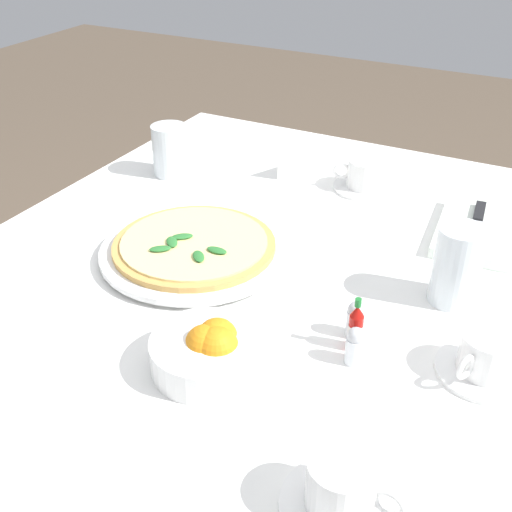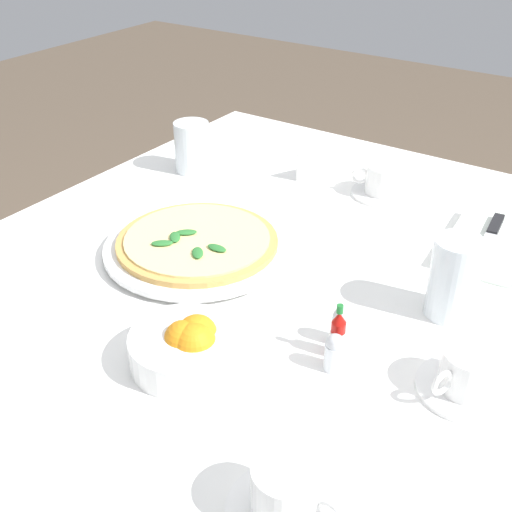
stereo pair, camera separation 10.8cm
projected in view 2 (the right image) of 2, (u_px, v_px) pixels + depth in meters
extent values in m
cube|color=white|center=(318.00, 285.00, 1.06)|extent=(1.19, 1.19, 0.02)
cube|color=white|center=(78.00, 258.00, 1.42)|extent=(1.19, 0.01, 0.28)
cube|color=white|center=(438.00, 224.00, 1.55)|extent=(0.01, 1.19, 0.28)
cylinder|color=brown|center=(245.00, 256.00, 1.84)|extent=(0.06, 0.06, 0.71)
cylinder|color=white|center=(198.00, 251.00, 1.13)|extent=(0.19, 0.19, 0.01)
cylinder|color=white|center=(198.00, 247.00, 1.12)|extent=(0.32, 0.32, 0.01)
cylinder|color=tan|center=(197.00, 242.00, 1.12)|extent=(0.28, 0.28, 0.01)
cylinder|color=#F4DB8E|center=(197.00, 238.00, 1.11)|extent=(0.25, 0.25, 0.00)
ellipsoid|color=#2D7533|center=(198.00, 253.00, 1.06)|extent=(0.04, 0.04, 0.01)
ellipsoid|color=#2D7533|center=(186.00, 232.00, 1.12)|extent=(0.04, 0.04, 0.01)
ellipsoid|color=#2D7533|center=(175.00, 237.00, 1.11)|extent=(0.04, 0.04, 0.01)
ellipsoid|color=#2D7533|center=(217.00, 248.00, 1.07)|extent=(0.02, 0.04, 0.01)
ellipsoid|color=#2D7533|center=(162.00, 243.00, 1.09)|extent=(0.04, 0.04, 0.01)
cylinder|color=white|center=(287.00, 511.00, 0.68)|extent=(0.13, 0.13, 0.01)
cylinder|color=white|center=(288.00, 489.00, 0.66)|extent=(0.08, 0.08, 0.06)
cylinder|color=black|center=(289.00, 471.00, 0.65)|extent=(0.07, 0.07, 0.00)
cylinder|color=white|center=(467.00, 388.00, 0.84)|extent=(0.13, 0.13, 0.01)
cylinder|color=white|center=(471.00, 370.00, 0.82)|extent=(0.08, 0.08, 0.06)
torus|color=white|center=(442.00, 383.00, 0.80)|extent=(0.03, 0.02, 0.03)
cylinder|color=black|center=(474.00, 355.00, 0.81)|extent=(0.07, 0.07, 0.00)
cylinder|color=white|center=(13.00, 278.00, 1.06)|extent=(0.13, 0.13, 0.01)
cylinder|color=white|center=(9.00, 261.00, 1.04)|extent=(0.08, 0.08, 0.06)
cylinder|color=black|center=(5.00, 247.00, 1.03)|extent=(0.07, 0.07, 0.00)
cylinder|color=white|center=(383.00, 193.00, 1.32)|extent=(0.13, 0.13, 0.01)
cylinder|color=white|center=(385.00, 179.00, 1.31)|extent=(0.08, 0.08, 0.06)
torus|color=white|center=(360.00, 175.00, 1.31)|extent=(0.02, 0.04, 0.03)
cylinder|color=black|center=(386.00, 167.00, 1.29)|extent=(0.07, 0.07, 0.00)
cylinder|color=white|center=(454.00, 278.00, 0.95)|extent=(0.07, 0.07, 0.12)
cylinder|color=silver|center=(452.00, 286.00, 0.95)|extent=(0.06, 0.06, 0.10)
cylinder|color=white|center=(192.00, 147.00, 1.40)|extent=(0.07, 0.07, 0.11)
cylinder|color=silver|center=(193.00, 157.00, 1.41)|extent=(0.07, 0.07, 0.06)
cube|color=white|center=(489.00, 244.00, 1.14)|extent=(0.23, 0.15, 0.02)
cube|color=silver|center=(484.00, 251.00, 1.09)|extent=(0.12, 0.03, 0.01)
cube|color=black|center=(496.00, 225.00, 1.16)|extent=(0.08, 0.03, 0.01)
cylinder|color=white|center=(185.00, 349.00, 0.87)|extent=(0.15, 0.15, 0.04)
sphere|color=orange|center=(184.00, 341.00, 0.86)|extent=(0.05, 0.05, 0.05)
sphere|color=orange|center=(195.00, 344.00, 0.86)|extent=(0.06, 0.06, 0.06)
sphere|color=orange|center=(197.00, 335.00, 0.88)|extent=(0.06, 0.06, 0.06)
sphere|color=orange|center=(183.00, 339.00, 0.87)|extent=(0.05, 0.05, 0.05)
cylinder|color=#B7140F|center=(338.00, 339.00, 0.88)|extent=(0.02, 0.02, 0.05)
cylinder|color=white|center=(338.00, 339.00, 0.88)|extent=(0.02, 0.02, 0.02)
cone|color=#B7140F|center=(339.00, 318.00, 0.87)|extent=(0.02, 0.02, 0.02)
cylinder|color=#1E722D|center=(340.00, 309.00, 0.86)|extent=(0.01, 0.01, 0.01)
cylinder|color=white|center=(334.00, 357.00, 0.86)|extent=(0.03, 0.03, 0.04)
cylinder|color=white|center=(333.00, 361.00, 0.87)|extent=(0.02, 0.02, 0.03)
sphere|color=silver|center=(335.00, 343.00, 0.85)|extent=(0.02, 0.02, 0.02)
cylinder|color=white|center=(340.00, 330.00, 0.91)|extent=(0.03, 0.03, 0.04)
cylinder|color=#38332D|center=(340.00, 334.00, 0.92)|extent=(0.02, 0.02, 0.03)
sphere|color=silver|center=(342.00, 316.00, 0.90)|extent=(0.02, 0.02, 0.02)
cube|color=white|center=(315.00, 164.00, 1.38)|extent=(0.08, 0.04, 0.06)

